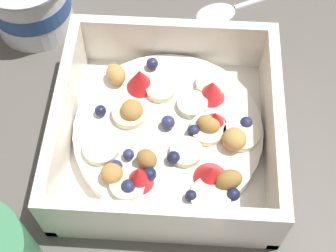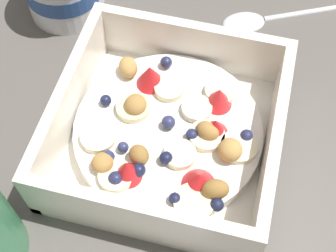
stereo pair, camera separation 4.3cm
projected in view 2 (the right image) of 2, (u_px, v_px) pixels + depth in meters
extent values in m
plane|color=#56514C|center=(178.00, 134.00, 0.46)|extent=(2.40, 2.40, 0.00)
cube|color=white|center=(168.00, 140.00, 0.46)|extent=(0.20, 0.20, 0.01)
cube|color=white|center=(271.00, 147.00, 0.42)|extent=(0.20, 0.01, 0.07)
cube|color=white|center=(70.00, 103.00, 0.44)|extent=(0.20, 0.01, 0.07)
cube|color=white|center=(139.00, 221.00, 0.38)|extent=(0.01, 0.18, 0.07)
cube|color=white|center=(191.00, 47.00, 0.48)|extent=(0.01, 0.18, 0.07)
cylinder|color=white|center=(168.00, 133.00, 0.44)|extent=(0.17, 0.17, 0.02)
cylinder|color=beige|center=(194.00, 203.00, 0.40)|extent=(0.04, 0.04, 0.01)
cylinder|color=#F4EAB7|center=(180.00, 154.00, 0.42)|extent=(0.04, 0.04, 0.01)
cylinder|color=#F4EAB7|center=(221.00, 91.00, 0.45)|extent=(0.04, 0.04, 0.01)
cylinder|color=#F4EAB7|center=(116.00, 176.00, 0.41)|extent=(0.04, 0.04, 0.01)
cylinder|color=#F4EAB7|center=(98.00, 137.00, 0.43)|extent=(0.04, 0.04, 0.01)
cylinder|color=#F7EFC6|center=(207.00, 136.00, 0.43)|extent=(0.05, 0.05, 0.01)
cylinder|color=#F7EFC6|center=(197.00, 109.00, 0.44)|extent=(0.03, 0.03, 0.01)
cylinder|color=beige|center=(133.00, 107.00, 0.44)|extent=(0.04, 0.04, 0.01)
cylinder|color=#F4EAB7|center=(169.00, 88.00, 0.46)|extent=(0.03, 0.03, 0.01)
cylinder|color=#F7EFC6|center=(239.00, 147.00, 0.42)|extent=(0.05, 0.05, 0.01)
cone|color=red|center=(219.00, 97.00, 0.44)|extent=(0.03, 0.03, 0.02)
cone|color=red|center=(127.00, 169.00, 0.40)|extent=(0.03, 0.03, 0.02)
cone|color=red|center=(199.00, 180.00, 0.40)|extent=(0.04, 0.04, 0.02)
cone|color=red|center=(215.00, 127.00, 0.43)|extent=(0.03, 0.03, 0.02)
cone|color=red|center=(150.00, 75.00, 0.45)|extent=(0.04, 0.04, 0.02)
sphere|color=navy|center=(108.00, 157.00, 0.41)|extent=(0.01, 0.01, 0.01)
sphere|color=navy|center=(152.00, 77.00, 0.46)|extent=(0.01, 0.01, 0.01)
sphere|color=#191E3D|center=(164.00, 158.00, 0.41)|extent=(0.01, 0.01, 0.01)
sphere|color=#191E3D|center=(105.00, 101.00, 0.45)|extent=(0.01, 0.01, 0.01)
sphere|color=#191E3D|center=(175.00, 199.00, 0.40)|extent=(0.01, 0.01, 0.01)
sphere|color=#23284C|center=(115.00, 178.00, 0.40)|extent=(0.01, 0.01, 0.01)
sphere|color=#191E3D|center=(138.00, 170.00, 0.41)|extent=(0.01, 0.01, 0.01)
sphere|color=navy|center=(168.00, 122.00, 0.43)|extent=(0.01, 0.01, 0.01)
sphere|color=navy|center=(123.00, 147.00, 0.42)|extent=(0.01, 0.01, 0.01)
sphere|color=#191E3D|center=(217.00, 205.00, 0.39)|extent=(0.01, 0.01, 0.01)
sphere|color=#23284C|center=(192.00, 135.00, 0.43)|extent=(0.01, 0.01, 0.01)
sphere|color=#23284C|center=(166.00, 62.00, 0.47)|extent=(0.01, 0.01, 0.01)
sphere|color=#23284C|center=(246.00, 136.00, 0.43)|extent=(0.01, 0.01, 0.01)
ellipsoid|color=#AD7F42|center=(103.00, 163.00, 0.41)|extent=(0.02, 0.02, 0.02)
ellipsoid|color=tan|center=(230.00, 150.00, 0.41)|extent=(0.03, 0.03, 0.02)
ellipsoid|color=olive|center=(139.00, 155.00, 0.41)|extent=(0.02, 0.02, 0.02)
ellipsoid|color=olive|center=(216.00, 189.00, 0.39)|extent=(0.02, 0.03, 0.02)
ellipsoid|color=#AD7F42|center=(208.00, 131.00, 0.42)|extent=(0.02, 0.03, 0.02)
ellipsoid|color=tan|center=(128.00, 67.00, 0.46)|extent=(0.03, 0.03, 0.02)
ellipsoid|color=#AD7F42|center=(136.00, 104.00, 0.44)|extent=(0.02, 0.02, 0.02)
ellipsoid|color=silver|center=(244.00, 20.00, 0.54)|extent=(0.05, 0.06, 0.01)
cylinder|color=silver|center=(317.00, 9.00, 0.55)|extent=(0.06, 0.12, 0.01)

